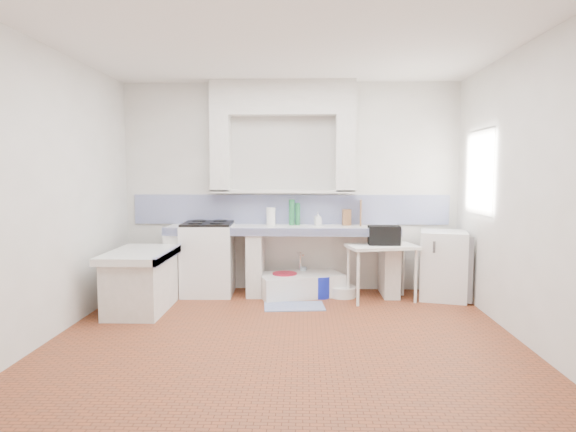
{
  "coord_description": "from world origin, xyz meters",
  "views": [
    {
      "loc": [
        0.18,
        -4.49,
        1.6
      ],
      "look_at": [
        0.0,
        1.0,
        1.1
      ],
      "focal_mm": 29.81,
      "sensor_mm": 36.0,
      "label": 1
    }
  ],
  "objects_px": {
    "stove": "(208,259)",
    "sink": "(300,285)",
    "side_table": "(382,273)",
    "fridge": "(443,265)"
  },
  "relations": [
    {
      "from": "stove",
      "to": "sink",
      "type": "relative_size",
      "value": 0.87
    },
    {
      "from": "stove",
      "to": "side_table",
      "type": "distance_m",
      "value": 2.25
    },
    {
      "from": "side_table",
      "to": "fridge",
      "type": "bearing_deg",
      "value": -3.57
    },
    {
      "from": "stove",
      "to": "sink",
      "type": "height_order",
      "value": "stove"
    },
    {
      "from": "sink",
      "to": "fridge",
      "type": "distance_m",
      "value": 1.84
    },
    {
      "from": "stove",
      "to": "sink",
      "type": "bearing_deg",
      "value": -3.28
    },
    {
      "from": "side_table",
      "to": "sink",
      "type": "bearing_deg",
      "value": 154.01
    },
    {
      "from": "fridge",
      "to": "side_table",
      "type": "bearing_deg",
      "value": -156.0
    },
    {
      "from": "sink",
      "to": "side_table",
      "type": "xyz_separation_m",
      "value": [
        1.02,
        -0.24,
        0.22
      ]
    },
    {
      "from": "sink",
      "to": "fridge",
      "type": "relative_size",
      "value": 1.23
    }
  ]
}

